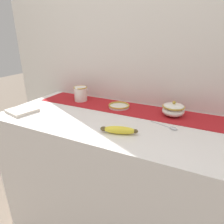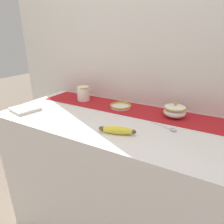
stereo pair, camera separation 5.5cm
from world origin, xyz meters
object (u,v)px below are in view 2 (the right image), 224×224
(cream_pitcher, at_px, (83,93))
(spoon, at_px, (172,129))
(small_dish, at_px, (121,106))
(napkin_stack, at_px, (25,109))
(sugar_bowl, at_px, (175,111))
(banana, at_px, (117,130))

(cream_pitcher, height_order, spoon, cream_pitcher)
(small_dish, height_order, napkin_stack, small_dish)
(cream_pitcher, bearing_deg, napkin_stack, -120.07)
(cream_pitcher, xyz_separation_m, spoon, (0.69, -0.18, -0.05))
(sugar_bowl, height_order, napkin_stack, sugar_bowl)
(small_dish, bearing_deg, napkin_stack, -146.46)
(cream_pitcher, relative_size, napkin_stack, 0.75)
(spoon, bearing_deg, napkin_stack, -149.86)
(sugar_bowl, xyz_separation_m, small_dish, (-0.35, -0.01, -0.03))
(cream_pitcher, xyz_separation_m, sugar_bowl, (0.66, -0.00, -0.02))
(cream_pitcher, xyz_separation_m, small_dish, (0.31, -0.01, -0.05))
(small_dish, relative_size, napkin_stack, 0.92)
(cream_pitcher, relative_size, small_dish, 0.82)
(cream_pitcher, relative_size, banana, 0.63)
(sugar_bowl, distance_m, small_dish, 0.35)
(sugar_bowl, xyz_separation_m, banana, (-0.19, -0.35, -0.02))
(spoon, relative_size, napkin_stack, 1.03)
(small_dish, distance_m, spoon, 0.41)
(sugar_bowl, height_order, spoon, sugar_bowl)
(sugar_bowl, distance_m, banana, 0.40)
(banana, bearing_deg, sugar_bowl, 60.97)
(sugar_bowl, height_order, small_dish, sugar_bowl)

